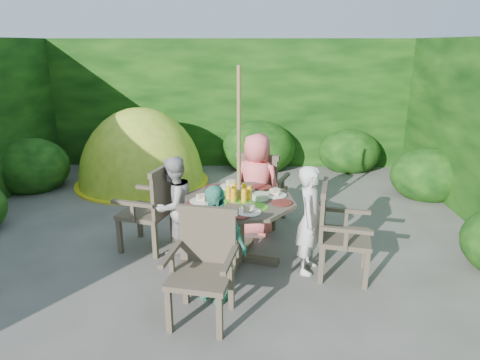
{
  "coord_description": "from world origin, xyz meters",
  "views": [
    {
      "loc": [
        0.47,
        -4.95,
        2.41
      ],
      "look_at": [
        0.33,
        -0.09,
        0.85
      ],
      "focal_mm": 32.0,
      "sensor_mm": 36.0,
      "label": 1
    }
  ],
  "objects_px": {
    "child_left": "(174,205)",
    "child_back": "(257,185)",
    "garden_chair_left": "(152,207)",
    "garden_chair_back": "(261,187)",
    "garden_chair_front": "(203,264)",
    "garden_chair_right": "(337,230)",
    "child_right": "(310,220)",
    "parasol_pole": "(239,169)",
    "patio_table": "(239,209)",
    "dome_tent": "(143,182)",
    "child_front": "(215,243)"
  },
  "relations": [
    {
      "from": "garden_chair_right",
      "to": "garden_chair_front",
      "type": "height_order",
      "value": "garden_chair_right"
    },
    {
      "from": "garden_chair_right",
      "to": "child_left",
      "type": "bearing_deg",
      "value": 86.84
    },
    {
      "from": "garden_chair_right",
      "to": "child_front",
      "type": "distance_m",
      "value": 1.35
    },
    {
      "from": "garden_chair_back",
      "to": "child_front",
      "type": "xyz_separation_m",
      "value": [
        -0.48,
        -1.83,
        0.06
      ]
    },
    {
      "from": "child_back",
      "to": "dome_tent",
      "type": "height_order",
      "value": "dome_tent"
    },
    {
      "from": "child_right",
      "to": "garden_chair_right",
      "type": "bearing_deg",
      "value": -88.77
    },
    {
      "from": "child_back",
      "to": "garden_chair_back",
      "type": "bearing_deg",
      "value": -77.51
    },
    {
      "from": "garden_chair_right",
      "to": "garden_chair_front",
      "type": "relative_size",
      "value": 1.0
    },
    {
      "from": "patio_table",
      "to": "dome_tent",
      "type": "relative_size",
      "value": 0.59
    },
    {
      "from": "garden_chair_front",
      "to": "child_front",
      "type": "xyz_separation_m",
      "value": [
        0.08,
        0.28,
        0.07
      ]
    },
    {
      "from": "patio_table",
      "to": "child_front",
      "type": "bearing_deg",
      "value": -105.15
    },
    {
      "from": "parasol_pole",
      "to": "dome_tent",
      "type": "bearing_deg",
      "value": 122.89
    },
    {
      "from": "garden_chair_left",
      "to": "dome_tent",
      "type": "xyz_separation_m",
      "value": [
        -0.79,
        2.57,
        -0.54
      ]
    },
    {
      "from": "garden_chair_left",
      "to": "child_left",
      "type": "bearing_deg",
      "value": 90.74
    },
    {
      "from": "child_left",
      "to": "child_back",
      "type": "height_order",
      "value": "child_back"
    },
    {
      "from": "garden_chair_left",
      "to": "child_front",
      "type": "height_order",
      "value": "child_front"
    },
    {
      "from": "garden_chair_left",
      "to": "child_right",
      "type": "bearing_deg",
      "value": 90.59
    },
    {
      "from": "garden_chair_left",
      "to": "child_right",
      "type": "height_order",
      "value": "child_right"
    },
    {
      "from": "patio_table",
      "to": "garden_chair_left",
      "type": "bearing_deg",
      "value": 165.27
    },
    {
      "from": "garden_chair_front",
      "to": "dome_tent",
      "type": "height_order",
      "value": "dome_tent"
    },
    {
      "from": "garden_chair_back",
      "to": "child_right",
      "type": "relative_size",
      "value": 0.83
    },
    {
      "from": "garden_chair_back",
      "to": "child_back",
      "type": "distance_m",
      "value": 0.32
    },
    {
      "from": "child_right",
      "to": "child_back",
      "type": "bearing_deg",
      "value": 47.12
    },
    {
      "from": "parasol_pole",
      "to": "child_left",
      "type": "distance_m",
      "value": 0.95
    },
    {
      "from": "child_back",
      "to": "child_left",
      "type": "bearing_deg",
      "value": 55.69
    },
    {
      "from": "garden_chair_left",
      "to": "parasol_pole",
      "type": "bearing_deg",
      "value": 90.61
    },
    {
      "from": "garden_chair_back",
      "to": "garden_chair_front",
      "type": "height_order",
      "value": "garden_chair_back"
    },
    {
      "from": "garden_chair_left",
      "to": "dome_tent",
      "type": "height_order",
      "value": "dome_tent"
    },
    {
      "from": "garden_chair_back",
      "to": "garden_chair_front",
      "type": "xyz_separation_m",
      "value": [
        -0.56,
        -2.11,
        -0.02
      ]
    },
    {
      "from": "garden_chair_left",
      "to": "child_left",
      "type": "relative_size",
      "value": 0.86
    },
    {
      "from": "garden_chair_back",
      "to": "patio_table",
      "type": "bearing_deg",
      "value": 96.64
    },
    {
      "from": "garden_chair_right",
      "to": "garden_chair_left",
      "type": "relative_size",
      "value": 0.96
    },
    {
      "from": "garden_chair_front",
      "to": "child_back",
      "type": "height_order",
      "value": "child_back"
    },
    {
      "from": "garden_chair_right",
      "to": "child_right",
      "type": "distance_m",
      "value": 0.3
    },
    {
      "from": "garden_chair_front",
      "to": "child_left",
      "type": "height_order",
      "value": "child_left"
    },
    {
      "from": "garden_chair_right",
      "to": "child_left",
      "type": "xyz_separation_m",
      "value": [
        -1.83,
        0.49,
        0.07
      ]
    },
    {
      "from": "parasol_pole",
      "to": "garden_chair_back",
      "type": "height_order",
      "value": "parasol_pole"
    },
    {
      "from": "patio_table",
      "to": "garden_chair_back",
      "type": "xyz_separation_m",
      "value": [
        0.27,
        1.06,
        -0.1
      ]
    },
    {
      "from": "garden_chair_right",
      "to": "garden_chair_back",
      "type": "bearing_deg",
      "value": 42.15
    },
    {
      "from": "patio_table",
      "to": "garden_chair_front",
      "type": "height_order",
      "value": "garden_chair_front"
    },
    {
      "from": "parasol_pole",
      "to": "child_back",
      "type": "height_order",
      "value": "parasol_pole"
    },
    {
      "from": "child_back",
      "to": "child_front",
      "type": "distance_m",
      "value": 1.6
    },
    {
      "from": "child_right",
      "to": "child_left",
      "type": "xyz_separation_m",
      "value": [
        -1.55,
        0.41,
        -0.01
      ]
    },
    {
      "from": "child_left",
      "to": "garden_chair_left",
      "type": "bearing_deg",
      "value": -72.16
    },
    {
      "from": "patio_table",
      "to": "child_left",
      "type": "relative_size",
      "value": 1.35
    },
    {
      "from": "parasol_pole",
      "to": "garden_chair_right",
      "type": "relative_size",
      "value": 2.26
    },
    {
      "from": "garden_chair_back",
      "to": "child_right",
      "type": "distance_m",
      "value": 1.36
    },
    {
      "from": "patio_table",
      "to": "garden_chair_right",
      "type": "xyz_separation_m",
      "value": [
        1.05,
        -0.28,
        -0.12
      ]
    },
    {
      "from": "parasol_pole",
      "to": "dome_tent",
      "type": "height_order",
      "value": "parasol_pole"
    },
    {
      "from": "garden_chair_back",
      "to": "dome_tent",
      "type": "xyz_separation_m",
      "value": [
        -2.11,
        1.8,
        -0.53
      ]
    }
  ]
}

